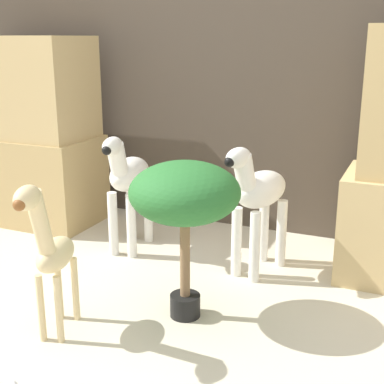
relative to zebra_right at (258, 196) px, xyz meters
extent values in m
plane|color=beige|center=(-0.37, -0.93, -0.40)|extent=(14.00, 14.00, 0.00)
cube|color=#473D33|center=(-0.37, 0.66, 0.70)|extent=(6.40, 0.08, 2.20)
cube|color=tan|center=(-1.57, 0.22, -0.13)|extent=(0.89, 0.48, 0.54)
cube|color=tan|center=(-1.57, 0.22, 0.44)|extent=(0.84, 0.45, 0.60)
cylinder|color=white|center=(0.02, -0.10, -0.22)|extent=(0.05, 0.05, 0.35)
cylinder|color=white|center=(-0.08, -0.07, -0.22)|extent=(0.05, 0.05, 0.35)
cylinder|color=white|center=(0.09, 0.13, -0.22)|extent=(0.05, 0.05, 0.35)
cylinder|color=white|center=(-0.01, 0.16, -0.22)|extent=(0.05, 0.05, 0.35)
ellipsoid|color=white|center=(0.01, 0.03, 0.03)|extent=(0.27, 0.38, 0.18)
cylinder|color=white|center=(-0.03, -0.11, 0.14)|extent=(0.12, 0.16, 0.19)
ellipsoid|color=white|center=(-0.05, -0.16, 0.22)|extent=(0.13, 0.17, 0.09)
sphere|color=black|center=(-0.07, -0.23, 0.21)|extent=(0.05, 0.05, 0.05)
cube|color=black|center=(-0.03, -0.11, 0.15)|extent=(0.04, 0.08, 0.15)
cylinder|color=white|center=(-0.66, -0.08, -0.22)|extent=(0.05, 0.05, 0.35)
cylinder|color=white|center=(-0.76, -0.09, -0.22)|extent=(0.05, 0.05, 0.35)
cylinder|color=white|center=(-0.69, 0.16, -0.22)|extent=(0.05, 0.05, 0.35)
cylinder|color=white|center=(-0.79, 0.15, -0.22)|extent=(0.05, 0.05, 0.35)
ellipsoid|color=white|center=(-0.73, 0.04, 0.03)|extent=(0.21, 0.36, 0.18)
cylinder|color=white|center=(-0.71, -0.11, 0.14)|extent=(0.10, 0.15, 0.19)
ellipsoid|color=white|center=(-0.70, -0.16, 0.22)|extent=(0.10, 0.16, 0.09)
sphere|color=black|center=(-0.70, -0.23, 0.21)|extent=(0.05, 0.05, 0.05)
cube|color=black|center=(-0.71, -0.11, 0.15)|extent=(0.03, 0.08, 0.15)
cylinder|color=beige|center=(-0.50, -0.92, -0.26)|extent=(0.03, 0.03, 0.27)
cylinder|color=beige|center=(-0.57, -0.93, -0.26)|extent=(0.03, 0.03, 0.27)
cylinder|color=beige|center=(-0.54, -0.75, -0.26)|extent=(0.03, 0.03, 0.27)
cylinder|color=beige|center=(-0.61, -0.77, -0.26)|extent=(0.03, 0.03, 0.27)
ellipsoid|color=beige|center=(-0.55, -0.84, -0.07)|extent=(0.18, 0.27, 0.12)
cylinder|color=beige|center=(-0.53, -0.94, 0.09)|extent=(0.10, 0.16, 0.28)
ellipsoid|color=beige|center=(-0.51, -1.03, 0.21)|extent=(0.11, 0.15, 0.08)
sphere|color=brown|center=(-0.49, -1.08, 0.21)|extent=(0.04, 0.04, 0.04)
cylinder|color=black|center=(-0.14, -0.54, -0.35)|extent=(0.13, 0.13, 0.09)
cylinder|color=brown|center=(-0.14, -0.54, -0.14)|extent=(0.04, 0.04, 0.32)
ellipsoid|color=#286B2D|center=(-0.14, -0.54, 0.15)|extent=(0.45, 0.45, 0.24)
camera|label=1|loc=(0.69, -2.38, 0.73)|focal=50.00mm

